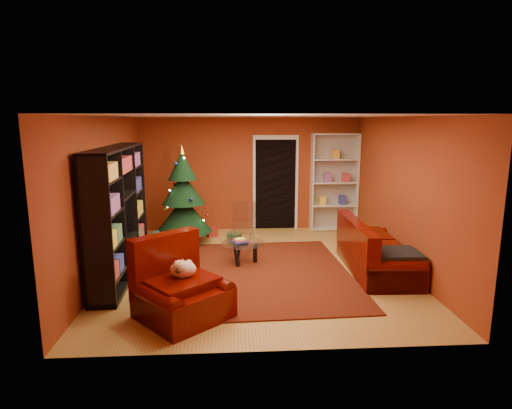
{
  "coord_description": "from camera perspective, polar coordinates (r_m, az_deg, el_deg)",
  "views": [
    {
      "loc": [
        -0.46,
        -7.1,
        2.54
      ],
      "look_at": [
        0.0,
        0.4,
        1.05
      ],
      "focal_mm": 30.0,
      "sensor_mm": 36.0,
      "label": 1
    }
  ],
  "objects": [
    {
      "name": "ceiling",
      "position": [
        7.11,
        0.2,
        11.91
      ],
      "size": [
        5.0,
        5.5,
        0.05
      ],
      "primitive_type": "cube",
      "color": "silver",
      "rests_on": "wall_back"
    },
    {
      "name": "wall_right",
      "position": [
        7.8,
        19.05,
        1.46
      ],
      "size": [
        0.05,
        5.5,
        2.6
      ],
      "primitive_type": "cube",
      "color": "#95381A",
      "rests_on": "ground"
    },
    {
      "name": "christmas_tree",
      "position": [
        8.91,
        -9.68,
        1.11
      ],
      "size": [
        1.21,
        1.21,
        2.06
      ],
      "primitive_type": null,
      "rotation": [
        0.0,
        0.0,
        -0.05
      ],
      "color": "black",
      "rests_on": "floor"
    },
    {
      "name": "sofa",
      "position": [
        7.56,
        15.88,
        -5.33
      ],
      "size": [
        1.0,
        2.1,
        0.89
      ],
      "primitive_type": null,
      "rotation": [
        0.0,
        0.0,
        1.53
      ],
      "color": "#410501",
      "rests_on": "rug"
    },
    {
      "name": "gift_box_teal",
      "position": [
        8.94,
        -12.28,
        -4.5
      ],
      "size": [
        0.42,
        0.42,
        0.32
      ],
      "primitive_type": "cube",
      "rotation": [
        0.0,
        0.0,
        -0.42
      ],
      "color": "#1E767E",
      "rests_on": "floor"
    },
    {
      "name": "wall_back",
      "position": [
        9.96,
        -0.85,
        4.06
      ],
      "size": [
        5.0,
        0.05,
        2.6
      ],
      "primitive_type": "cube",
      "color": "#95381A",
      "rests_on": "ground"
    },
    {
      "name": "wall_left",
      "position": [
        7.49,
        -19.46,
        1.05
      ],
      "size": [
        0.05,
        5.5,
        2.6
      ],
      "primitive_type": "cube",
      "color": "#95381A",
      "rests_on": "ground"
    },
    {
      "name": "rug",
      "position": [
        7.29,
        0.37,
        -9.1
      ],
      "size": [
        3.14,
        3.63,
        0.02
      ],
      "primitive_type": "cube",
      "rotation": [
        0.0,
        0.0,
        0.04
      ],
      "color": "#551B0C",
      "rests_on": "floor"
    },
    {
      "name": "armchair",
      "position": [
        5.69,
        -9.74,
        -10.73
      ],
      "size": [
        1.54,
        1.54,
        0.86
      ],
      "primitive_type": null,
      "rotation": [
        0.0,
        0.0,
        0.72
      ],
      "color": "#410501",
      "rests_on": "rug"
    },
    {
      "name": "coffee_table",
      "position": [
        7.7,
        -1.69,
        -6.46
      ],
      "size": [
        1.01,
        1.01,
        0.48
      ],
      "primitive_type": null,
      "rotation": [
        0.0,
        0.0,
        0.42
      ],
      "color": "gray",
      "rests_on": "rug"
    },
    {
      "name": "floor",
      "position": [
        7.56,
        0.19,
        -8.61
      ],
      "size": [
        5.0,
        5.5,
        0.05
      ],
      "primitive_type": "cube",
      "color": "#B0873B",
      "rests_on": "ground"
    },
    {
      "name": "gift_box_red",
      "position": [
        9.55,
        -5.88,
        -3.62
      ],
      "size": [
        0.27,
        0.27,
        0.21
      ],
      "primitive_type": "cube",
      "rotation": [
        0.0,
        0.0,
        0.34
      ],
      "color": "maroon",
      "rests_on": "floor"
    },
    {
      "name": "white_bookshelf",
      "position": [
        10.07,
        10.38,
        2.92
      ],
      "size": [
        1.07,
        0.4,
        2.3
      ],
      "primitive_type": null,
      "rotation": [
        0.0,
        0.0,
        -0.02
      ],
      "color": "white",
      "rests_on": "floor"
    },
    {
      "name": "media_unit",
      "position": [
        7.3,
        -17.83,
        -1.02
      ],
      "size": [
        0.51,
        2.78,
        2.12
      ],
      "primitive_type": null,
      "rotation": [
        0.0,
        0.0,
        0.03
      ],
      "color": "black",
      "rests_on": "floor"
    },
    {
      "name": "dog",
      "position": [
        5.68,
        -9.69,
        -8.51
      ],
      "size": [
        0.5,
        0.49,
        0.28
      ],
      "primitive_type": null,
      "rotation": [
        0.0,
        0.0,
        0.72
      ],
      "color": "beige",
      "rests_on": "armchair"
    },
    {
      "name": "doorway",
      "position": [
        10.0,
        2.61,
        2.63
      ],
      "size": [
        1.06,
        0.6,
        2.16
      ],
      "primitive_type": null,
      "color": "black",
      "rests_on": "floor"
    },
    {
      "name": "acrylic_chair",
      "position": [
        8.25,
        -1.85,
        -3.5
      ],
      "size": [
        0.55,
        0.59,
        0.89
      ],
      "primitive_type": null,
      "rotation": [
        0.0,
        0.0,
        -0.22
      ],
      "color": "#66605B",
      "rests_on": "rug"
    },
    {
      "name": "gift_box_green",
      "position": [
        8.88,
        -2.89,
        -4.59
      ],
      "size": [
        0.32,
        0.32,
        0.25
      ],
      "primitive_type": "cube",
      "rotation": [
        0.0,
        0.0,
        -0.41
      ],
      "color": "#285C33",
      "rests_on": "floor"
    }
  ]
}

